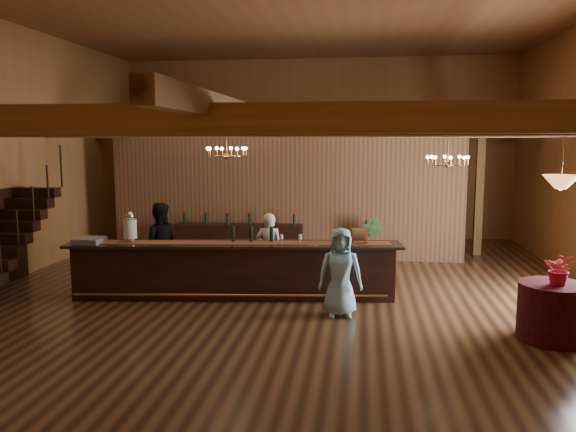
# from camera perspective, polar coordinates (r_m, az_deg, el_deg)

# --- Properties ---
(floor) EXTENTS (14.00, 14.00, 0.00)m
(floor) POSITION_cam_1_polar(r_m,az_deg,el_deg) (11.12, -0.32, -7.96)
(floor) COLOR brown
(floor) RESTS_ON ground
(ceiling) EXTENTS (14.00, 14.00, 0.00)m
(ceiling) POSITION_cam_1_polar(r_m,az_deg,el_deg) (11.00, -0.34, 20.82)
(ceiling) COLOR brown
(ceiling) RESTS_ON wall_back
(wall_back) EXTENTS (12.00, 0.10, 5.50)m
(wall_back) POSITION_cam_1_polar(r_m,az_deg,el_deg) (17.67, 2.80, 6.86)
(wall_back) COLOR #976135
(wall_back) RESTS_ON floor
(wall_front) EXTENTS (12.00, 0.10, 5.50)m
(wall_front) POSITION_cam_1_polar(r_m,az_deg,el_deg) (3.91, -14.59, 3.77)
(wall_front) COLOR #976135
(wall_front) RESTS_ON floor
(beam_grid) EXTENTS (11.90, 13.90, 0.39)m
(beam_grid) POSITION_cam_1_polar(r_m,az_deg,el_deg) (11.22, 0.02, 8.92)
(beam_grid) COLOR #A3692F
(beam_grid) RESTS_ON wall_left
(support_posts) EXTENTS (9.20, 10.20, 3.20)m
(support_posts) POSITION_cam_1_polar(r_m,az_deg,el_deg) (10.31, -0.71, -0.12)
(support_posts) COLOR #A3692F
(support_posts) RESTS_ON floor
(partition_wall) EXTENTS (9.00, 0.18, 3.10)m
(partition_wall) POSITION_cam_1_polar(r_m,az_deg,el_deg) (14.32, -0.39, 1.87)
(partition_wall) COLOR brown
(partition_wall) RESTS_ON floor
(staircase) EXTENTS (1.00, 2.80, 2.00)m
(staircase) POSITION_cam_1_polar(r_m,az_deg,el_deg) (12.22, -27.11, -2.59)
(staircase) COLOR black
(staircase) RESTS_ON floor
(backroom_boxes) EXTENTS (4.10, 0.60, 1.10)m
(backroom_boxes) POSITION_cam_1_polar(r_m,az_deg,el_deg) (16.39, 1.29, -0.99)
(backroom_boxes) COLOR black
(backroom_boxes) RESTS_ON floor
(tasting_bar) EXTENTS (6.41, 1.50, 1.07)m
(tasting_bar) POSITION_cam_1_polar(r_m,az_deg,el_deg) (10.85, -5.49, -5.46)
(tasting_bar) COLOR black
(tasting_bar) RESTS_ON floor
(beverage_dispenser) EXTENTS (0.26, 0.26, 0.60)m
(beverage_dispenser) POSITION_cam_1_polar(r_m,az_deg,el_deg) (11.15, -15.76, -1.12)
(beverage_dispenser) COLOR silver
(beverage_dispenser) RESTS_ON tasting_bar
(glass_rack_tray) EXTENTS (0.50, 0.50, 0.10)m
(glass_rack_tray) POSITION_cam_1_polar(r_m,az_deg,el_deg) (11.34, -19.52, -2.35)
(glass_rack_tray) COLOR gray
(glass_rack_tray) RESTS_ON tasting_bar
(raffle_drum) EXTENTS (0.34, 0.24, 0.30)m
(raffle_drum) POSITION_cam_1_polar(r_m,az_deg,el_deg) (10.65, 7.22, -1.90)
(raffle_drum) COLOR brown
(raffle_drum) RESTS_ON tasting_bar
(bar_bottle_0) EXTENTS (0.07, 0.07, 0.30)m
(bar_bottle_0) POSITION_cam_1_polar(r_m,az_deg,el_deg) (10.84, -5.61, -1.85)
(bar_bottle_0) COLOR black
(bar_bottle_0) RESTS_ON tasting_bar
(bar_bottle_1) EXTENTS (0.07, 0.07, 0.30)m
(bar_bottle_1) POSITION_cam_1_polar(r_m,az_deg,el_deg) (10.80, -3.78, -1.86)
(bar_bottle_1) COLOR black
(bar_bottle_1) RESTS_ON tasting_bar
(bar_bottle_2) EXTENTS (0.07, 0.07, 0.30)m
(bar_bottle_2) POSITION_cam_1_polar(r_m,az_deg,el_deg) (10.78, -1.69, -1.87)
(bar_bottle_2) COLOR black
(bar_bottle_2) RESTS_ON tasting_bar
(backbar_shelf) EXTENTS (3.23, 0.67, 0.90)m
(backbar_shelf) POSITION_cam_1_polar(r_m,az_deg,el_deg) (14.25, -5.00, -2.65)
(backbar_shelf) COLOR black
(backbar_shelf) RESTS_ON floor
(round_table) EXTENTS (1.01, 1.01, 0.87)m
(round_table) POSITION_cam_1_polar(r_m,az_deg,el_deg) (9.45, 25.28, -8.81)
(round_table) COLOR #3F1014
(round_table) RESTS_ON floor
(chandelier_left) EXTENTS (0.80, 0.80, 0.57)m
(chandelier_left) POSITION_cam_1_polar(r_m,az_deg,el_deg) (11.14, -6.25, 6.55)
(chandelier_left) COLOR #B97941
(chandelier_left) RESTS_ON beam_grid
(chandelier_right) EXTENTS (0.80, 0.80, 0.73)m
(chandelier_right) POSITION_cam_1_polar(r_m,az_deg,el_deg) (11.43, 15.90, 5.50)
(chandelier_right) COLOR #B97941
(chandelier_right) RESTS_ON beam_grid
(pendant_lamp) EXTENTS (0.52, 0.52, 0.90)m
(pendant_lamp) POSITION_cam_1_polar(r_m,az_deg,el_deg) (9.12, 25.99, 3.15)
(pendant_lamp) COLOR #B97941
(pendant_lamp) RESTS_ON beam_grid
(bartender) EXTENTS (0.57, 0.39, 1.54)m
(bartender) POSITION_cam_1_polar(r_m,az_deg,el_deg) (11.51, -1.93, -3.49)
(bartender) COLOR white
(bartender) RESTS_ON floor
(staff_second) EXTENTS (1.01, 0.89, 1.74)m
(staff_second) POSITION_cam_1_polar(r_m,az_deg,el_deg) (11.94, -12.93, -2.80)
(staff_second) COLOR black
(staff_second) RESTS_ON floor
(guest) EXTENTS (0.79, 0.56, 1.53)m
(guest) POSITION_cam_1_polar(r_m,az_deg,el_deg) (9.67, 5.34, -5.70)
(guest) COLOR #8BCDEE
(guest) RESTS_ON floor
(floor_plant) EXTENTS (0.79, 0.73, 1.16)m
(floor_plant) POSITION_cam_1_polar(r_m,az_deg,el_deg) (13.89, 8.31, -2.43)
(floor_plant) COLOR #2F5E2C
(floor_plant) RESTS_ON floor
(table_flowers) EXTENTS (0.55, 0.52, 0.49)m
(table_flowers) POSITION_cam_1_polar(r_m,az_deg,el_deg) (9.23, 25.91, -4.87)
(table_flowers) COLOR red
(table_flowers) RESTS_ON round_table
(table_vase) EXTENTS (0.19, 0.19, 0.31)m
(table_vase) POSITION_cam_1_polar(r_m,az_deg,el_deg) (9.25, 25.72, -5.41)
(table_vase) COLOR #B97941
(table_vase) RESTS_ON round_table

